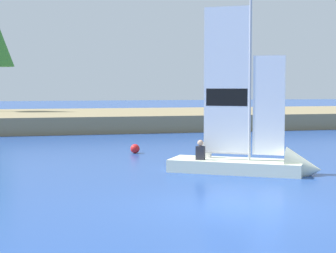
% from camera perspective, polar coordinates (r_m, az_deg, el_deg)
% --- Properties ---
extents(ground_plane, '(200.00, 200.00, 0.00)m').
position_cam_1_polar(ground_plane, '(13.71, 6.11, -7.99)').
color(ground_plane, '#234793').
extents(shore_bank, '(80.00, 13.03, 1.04)m').
position_cam_1_polar(shore_bank, '(40.53, -7.59, 0.70)').
color(shore_bank, '#897A56').
rests_on(shore_bank, ground).
extents(sailboat, '(4.93, 3.88, 6.22)m').
position_cam_1_polar(sailboat, '(19.03, 9.28, -3.42)').
color(sailboat, silver).
rests_on(sailboat, ground).
extents(channel_buoy, '(0.39, 0.39, 0.39)m').
position_cam_1_polar(channel_buoy, '(24.43, -3.28, -2.21)').
color(channel_buoy, red).
rests_on(channel_buoy, ground).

